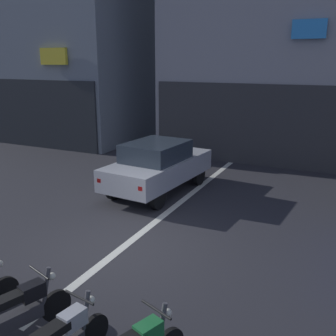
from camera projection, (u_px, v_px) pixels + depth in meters
ground_plane at (121, 249)px, 8.71m from camera, size 120.00×120.00×0.00m
lane_centre_line at (211, 178)px, 13.92m from camera, size 0.20×18.00×0.01m
building_corner_left at (79, 12)px, 21.60m from camera, size 8.84×9.65×13.37m
car_silver_crossing_near at (158, 165)px, 12.24m from camera, size 2.12×4.24×1.64m
motorcycle_black_row_centre at (22, 311)px, 5.82m from camera, size 0.67×1.61×0.98m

